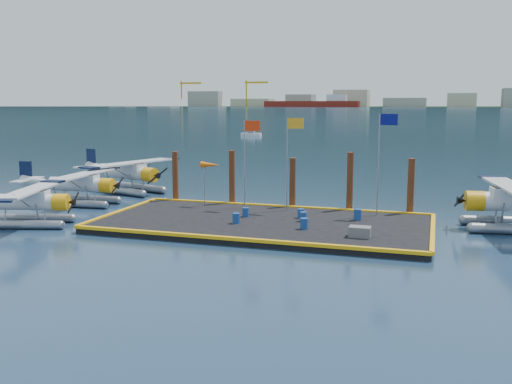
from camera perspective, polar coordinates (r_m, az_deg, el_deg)
ground at (r=35.28m, az=0.74°, el=-3.51°), size 4000.00×4000.00×0.00m
dock at (r=35.24m, az=0.75°, el=-3.20°), size 20.00×10.00×0.40m
dock_bumpers at (r=35.18m, az=0.75°, el=-2.74°), size 20.25×10.25×0.18m
seaplane_a at (r=38.20m, az=-21.95°, el=-1.16°), size 8.04×8.65×3.08m
seaplane_b at (r=44.54m, az=-17.20°, el=0.52°), size 8.15×8.99×3.19m
seaplane_c at (r=49.52m, az=-12.53°, el=1.70°), size 9.20×9.83×3.52m
drum_0 at (r=36.31m, az=-1.05°, el=-2.03°), size 0.42×0.42×0.60m
drum_1 at (r=32.94m, az=4.83°, el=-3.17°), size 0.45×0.45×0.64m
drum_2 at (r=35.05m, az=4.75°, el=-2.47°), size 0.41×0.41×0.58m
drum_3 at (r=34.37m, az=-2.00°, el=-2.64°), size 0.44×0.44×0.63m
drum_4 at (r=35.83m, az=10.12°, el=-2.25°), size 0.49×0.49×0.68m
drum_5 at (r=36.10m, az=4.50°, el=-2.14°), size 0.41×0.41×0.57m
crate at (r=31.42m, az=10.35°, el=-3.94°), size 1.16×0.77×0.58m
flagpole_red at (r=38.89m, az=-0.87°, el=4.21°), size 1.14×0.08×6.00m
flagpole_yellow at (r=38.05m, az=3.43°, el=4.26°), size 1.14×0.08×6.20m
flagpole_blue at (r=37.04m, az=12.49°, el=4.21°), size 1.14×0.08×6.50m
windsock at (r=39.95m, az=-4.59°, el=2.62°), size 1.40×0.44×3.12m
piling_0 at (r=42.95m, az=-8.06°, el=1.36°), size 0.44×0.44×4.00m
piling_1 at (r=41.20m, az=-2.41°, el=1.26°), size 0.44×0.44×4.20m
piling_2 at (r=39.94m, az=3.67°, el=0.71°), size 0.44×0.44×3.80m
piling_3 at (r=39.15m, az=9.37°, el=0.81°), size 0.44×0.44×4.30m
piling_4 at (r=38.82m, az=15.22°, el=0.32°), size 0.44×0.44×4.00m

